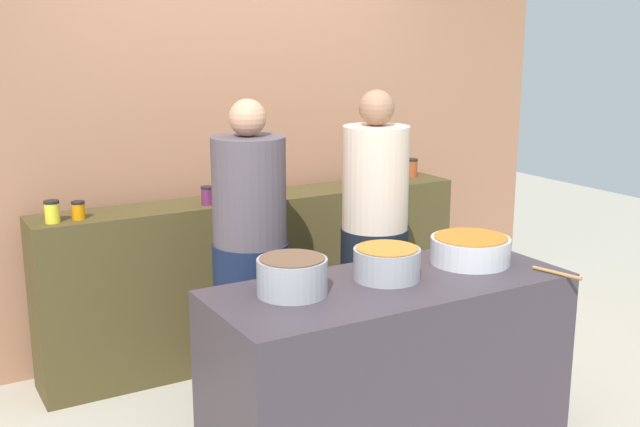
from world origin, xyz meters
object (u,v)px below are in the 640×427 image
(preserve_jar_2, at_px, (207,196))
(wooden_spoon, at_px, (557,273))
(preserve_jar_0, at_px, (52,212))
(preserve_jar_3, at_px, (220,190))
(preserve_jar_4, at_px, (270,185))
(preserve_jar_7, at_px, (411,168))
(cooking_pot_left, at_px, (292,276))
(preserve_jar_6, at_px, (396,171))
(cooking_pot_right, at_px, (470,250))
(preserve_jar_5, at_px, (369,178))
(cook_in_cap, at_px, (374,257))
(cooking_pot_center, at_px, (387,263))
(cook_with_tongs, at_px, (251,274))
(preserve_jar_1, at_px, (78,210))

(preserve_jar_2, xyz_separation_m, wooden_spoon, (1.10, -1.63, -0.19))
(preserve_jar_0, height_order, preserve_jar_3, preserve_jar_0)
(preserve_jar_0, relative_size, preserve_jar_3, 1.04)
(preserve_jar_4, relative_size, wooden_spoon, 0.44)
(preserve_jar_7, height_order, cooking_pot_left, preserve_jar_7)
(preserve_jar_0, distance_m, preserve_jar_6, 2.24)
(preserve_jar_3, relative_size, cooking_pot_right, 0.29)
(preserve_jar_5, height_order, cook_in_cap, cook_in_cap)
(wooden_spoon, relative_size, cook_in_cap, 0.15)
(cooking_pot_center, bearing_deg, preserve_jar_0, 134.14)
(preserve_jar_5, relative_size, preserve_jar_7, 0.79)
(preserve_jar_7, bearing_deg, cooking_pot_right, -115.58)
(preserve_jar_2, distance_m, cook_with_tongs, 0.65)
(preserve_jar_1, height_order, cooking_pot_left, preserve_jar_1)
(cook_with_tongs, bearing_deg, preserve_jar_6, 24.57)
(preserve_jar_7, xyz_separation_m, cooking_pot_right, (-0.68, -1.41, -0.14))
(preserve_jar_0, xyz_separation_m, preserve_jar_3, (0.99, 0.10, -0.00))
(preserve_jar_1, relative_size, preserve_jar_5, 1.02)
(preserve_jar_1, xyz_separation_m, wooden_spoon, (1.83, -1.64, -0.19))
(cooking_pot_right, bearing_deg, preserve_jar_4, 107.11)
(cook_with_tongs, bearing_deg, preserve_jar_5, 27.24)
(preserve_jar_5, xyz_separation_m, wooden_spoon, (-0.02, -1.64, -0.19))
(preserve_jar_4, bearing_deg, preserve_jar_3, 179.55)
(cook_with_tongs, xyz_separation_m, cook_in_cap, (0.71, -0.11, 0.02))
(preserve_jar_1, distance_m, preserve_jar_5, 1.85)
(preserve_jar_0, height_order, cook_in_cap, cook_in_cap)
(preserve_jar_0, relative_size, preserve_jar_7, 0.96)
(preserve_jar_4, relative_size, preserve_jar_6, 0.88)
(preserve_jar_0, xyz_separation_m, preserve_jar_7, (2.42, 0.14, 0.00))
(preserve_jar_3, relative_size, preserve_jar_6, 0.91)
(cooking_pot_right, bearing_deg, preserve_jar_6, 69.69)
(preserve_jar_3, height_order, cooking_pot_center, preserve_jar_3)
(cooking_pot_right, relative_size, wooden_spoon, 1.56)
(cooking_pot_left, distance_m, cook_with_tongs, 0.72)
(preserve_jar_3, relative_size, preserve_jar_7, 0.93)
(cooking_pot_right, bearing_deg, preserve_jar_2, 124.52)
(preserve_jar_1, bearing_deg, preserve_jar_7, 3.21)
(preserve_jar_5, height_order, cooking_pot_center, preserve_jar_5)
(preserve_jar_5, bearing_deg, preserve_jar_2, -179.40)
(preserve_jar_5, distance_m, wooden_spoon, 1.66)
(cooking_pot_left, height_order, cook_in_cap, cook_in_cap)
(preserve_jar_1, xyz_separation_m, preserve_jar_4, (1.18, 0.09, 0.01))
(preserve_jar_1, distance_m, preserve_jar_3, 0.86)
(preserve_jar_3, height_order, cooking_pot_left, preserve_jar_3)
(preserve_jar_6, height_order, cooking_pot_center, preserve_jar_6)
(preserve_jar_7, bearing_deg, cook_with_tongs, -155.59)
(wooden_spoon, xyz_separation_m, cook_in_cap, (-0.39, 0.96, -0.11))
(preserve_jar_2, height_order, cooking_pot_center, preserve_jar_2)
(cooking_pot_center, bearing_deg, preserve_jar_3, 100.25)
(preserve_jar_4, relative_size, cooking_pot_right, 0.28)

